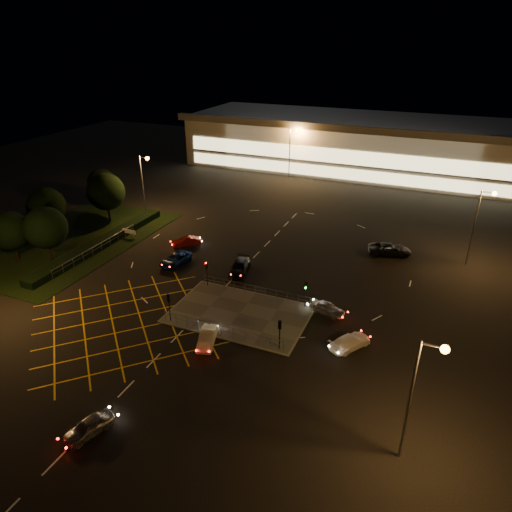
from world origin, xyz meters
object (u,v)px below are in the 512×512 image
at_px(signal_se, 280,329).
at_px(car_circ_red, 186,242).
at_px(signal_sw, 169,302).
at_px(car_near_silver, 89,427).
at_px(signal_nw, 207,268).
at_px(car_approach_white, 350,342).
at_px(car_queue_white, 207,338).
at_px(car_east_grey, 390,249).
at_px(car_far_dkgrey, 240,267).
at_px(signal_ne, 306,289).
at_px(car_left_blue, 176,259).
at_px(car_right_silver, 327,308).

bearing_deg(signal_se, car_circ_red, -39.92).
xyz_separation_m(signal_sw, car_near_silver, (2.49, -14.93, -1.72)).
height_order(signal_nw, car_approach_white, signal_nw).
distance_m(signal_nw, car_near_silver, 23.12).
bearing_deg(signal_nw, car_queue_white, -61.58).
height_order(car_east_grey, car_approach_white, car_east_grey).
bearing_deg(car_far_dkgrey, car_queue_white, -88.65).
bearing_deg(car_queue_white, signal_se, -1.82).
xyz_separation_m(signal_nw, car_circ_red, (-8.17, 8.89, -1.73)).
height_order(signal_ne, car_left_blue, signal_ne).
distance_m(signal_nw, car_circ_red, 12.20).
xyz_separation_m(signal_nw, car_near_silver, (2.49, -22.92, -1.72)).
bearing_deg(car_left_blue, signal_ne, -6.91).
relative_size(car_queue_white, car_right_silver, 1.07).
distance_m(car_far_dkgrey, car_east_grey, 20.60).
relative_size(signal_se, car_near_silver, 0.83).
bearing_deg(signal_se, signal_sw, 0.00).
bearing_deg(car_east_grey, car_left_blue, 101.75).
bearing_deg(car_left_blue, car_near_silver, -67.56).
distance_m(car_circ_red, car_east_grey, 27.87).
xyz_separation_m(signal_sw, car_far_dkgrey, (2.05, 12.64, -1.66)).
xyz_separation_m(signal_nw, car_east_grey, (18.46, 17.09, -1.58)).
bearing_deg(car_right_silver, car_approach_white, -129.53).
xyz_separation_m(signal_ne, car_approach_white, (6.03, -5.03, -1.72)).
relative_size(car_left_blue, car_east_grey, 0.87).
bearing_deg(car_approach_white, car_east_grey, -58.49).
bearing_deg(car_left_blue, car_far_dkgrey, 11.75).
relative_size(signal_nw, car_near_silver, 0.83).
bearing_deg(car_queue_white, car_circ_red, 108.73).
xyz_separation_m(car_far_dkgrey, car_right_silver, (12.50, -4.84, -0.07)).
bearing_deg(signal_ne, car_queue_white, -124.29).
bearing_deg(car_approach_white, signal_ne, -7.18).
distance_m(signal_ne, car_queue_white, 12.00).
distance_m(signal_sw, car_far_dkgrey, 12.91).
xyz_separation_m(car_left_blue, car_approach_white, (24.53, -8.46, -0.04)).
distance_m(signal_se, car_queue_white, 7.14).
bearing_deg(car_circ_red, signal_sw, -16.03).
distance_m(car_left_blue, car_circ_red, 5.71).
xyz_separation_m(signal_se, car_queue_white, (-6.69, -1.82, -1.71)).
distance_m(car_left_blue, car_far_dkgrey, 8.64).
xyz_separation_m(car_left_blue, car_right_silver, (21.05, -3.62, -0.04)).
bearing_deg(signal_ne, car_near_silver, -112.54).
xyz_separation_m(car_far_dkgrey, car_east_grey, (16.42, 12.44, 0.07)).
bearing_deg(car_left_blue, signal_sw, -56.74).
relative_size(car_far_dkgrey, car_approach_white, 1.11).
height_order(signal_sw, car_far_dkgrey, signal_sw).
height_order(car_near_silver, car_east_grey, car_east_grey).
bearing_deg(car_circ_red, car_near_silver, -23.34).
distance_m(car_left_blue, car_east_grey, 28.46).
height_order(signal_nw, signal_ne, same).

